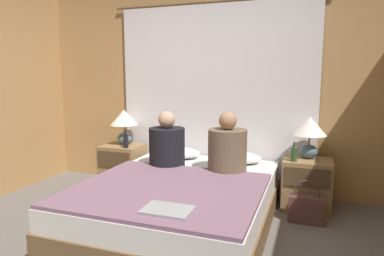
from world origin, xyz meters
TOP-DOWN VIEW (x-y plane):
  - wall_back at (0.00, 1.89)m, footprint 4.64×0.06m
  - curtain_panel at (0.00, 1.83)m, footprint 2.59×0.02m
  - bed at (0.00, 0.73)m, footprint 1.63×2.09m
  - nightstand_left at (-1.11, 1.53)m, footprint 0.49×0.42m
  - nightstand_right at (1.11, 1.53)m, footprint 0.49×0.42m
  - lamp_left at (-1.11, 1.60)m, footprint 0.35×0.35m
  - lamp_right at (1.11, 1.60)m, footprint 0.35×0.35m
  - pillow_left at (-0.36, 1.56)m, footprint 0.54×0.36m
  - pillow_right at (0.36, 1.56)m, footprint 0.54×0.36m
  - blanket_on_bed at (0.00, 0.42)m, footprint 1.57×1.41m
  - person_left_in_bed at (-0.33, 1.16)m, footprint 0.38×0.38m
  - person_right_in_bed at (0.34, 1.16)m, footprint 0.39×0.39m
  - beer_bottle_on_left_stand at (-0.98, 1.42)m, footprint 0.06×0.06m
  - beer_bottle_on_right_stand at (0.97, 1.42)m, footprint 0.07×0.07m
  - laptop_on_bed at (0.21, -0.05)m, footprint 0.35×0.24m
  - handbag_on_floor at (1.12, 1.17)m, footprint 0.32×0.15m

SIDE VIEW (x-z plane):
  - handbag_on_floor at x=1.12m, z-range -0.07..0.35m
  - bed at x=0.00m, z-range 0.00..0.43m
  - nightstand_left at x=-1.11m, z-range 0.00..0.53m
  - nightstand_right at x=1.11m, z-range 0.00..0.53m
  - blanket_on_bed at x=0.00m, z-range 0.43..0.46m
  - laptop_on_bed at x=0.21m, z-range 0.46..0.48m
  - pillow_left at x=-0.36m, z-range 0.43..0.55m
  - pillow_right at x=0.36m, z-range 0.43..0.55m
  - beer_bottle_on_right_stand at x=0.97m, z-range 0.51..0.71m
  - beer_bottle_on_left_stand at x=-0.98m, z-range 0.51..0.73m
  - person_left_in_bed at x=-0.33m, z-range 0.37..0.96m
  - person_right_in_bed at x=0.34m, z-range 0.36..0.98m
  - lamp_left at x=-1.11m, z-range 0.61..1.05m
  - lamp_right at x=1.11m, z-range 0.61..1.05m
  - curtain_panel at x=0.00m, z-range 0.00..2.25m
  - wall_back at x=0.00m, z-range 0.00..2.50m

